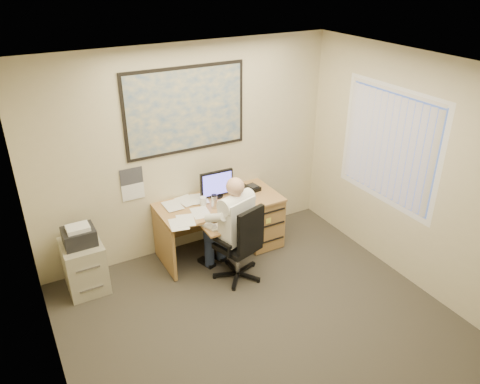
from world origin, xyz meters
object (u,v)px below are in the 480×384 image
filing_cabinet (84,262)px  desk (241,216)px  office_chair (238,258)px  person (236,229)px

filing_cabinet → desk: bearing=-1.4°
desk → office_chair: (-0.42, -0.67, -0.14)m
filing_cabinet → person: 1.83m
filing_cabinet → person: bearing=-20.9°
filing_cabinet → office_chair: (1.67, -0.72, -0.07)m
desk → filing_cabinet: size_ratio=1.85×
desk → filing_cabinet: 2.09m
filing_cabinet → person: person is taller
person → filing_cabinet: bearing=141.6°
office_chair → desk: bearing=41.2°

